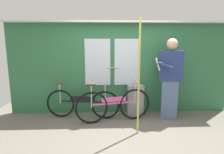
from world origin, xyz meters
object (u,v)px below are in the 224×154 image
at_px(bicycle_leaning_behind, 82,103).
at_px(bicycle_near_door, 113,105).
at_px(handrail_pole, 139,78).
at_px(passenger_reading_newspaper, 170,77).
at_px(trash_bin_by_wall, 135,100).

bearing_deg(bicycle_leaning_behind, bicycle_near_door, -10.02).
xyz_separation_m(bicycle_near_door, handrail_pole, (0.44, -0.58, 0.70)).
bearing_deg(bicycle_leaning_behind, handrail_pole, -27.87).
relative_size(bicycle_leaning_behind, passenger_reading_newspaper, 0.94).
height_order(bicycle_near_door, trash_bin_by_wall, bicycle_near_door).
distance_m(bicycle_leaning_behind, passenger_reading_newspaper, 2.05).
bearing_deg(bicycle_leaning_behind, passenger_reading_newspaper, 4.21).
xyz_separation_m(passenger_reading_newspaper, handrail_pole, (-0.82, -0.70, 0.12)).
bearing_deg(bicycle_near_door, handrail_pole, -64.91).
distance_m(passenger_reading_newspaper, trash_bin_by_wall, 0.97).
relative_size(passenger_reading_newspaper, trash_bin_by_wall, 2.49).
bearing_deg(handrail_pole, bicycle_near_door, 126.73).
xyz_separation_m(bicycle_leaning_behind, passenger_reading_newspaper, (1.96, -0.11, 0.60)).
distance_m(bicycle_leaning_behind, handrail_pole, 1.57).
bearing_deg(passenger_reading_newspaper, handrail_pole, 55.24).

